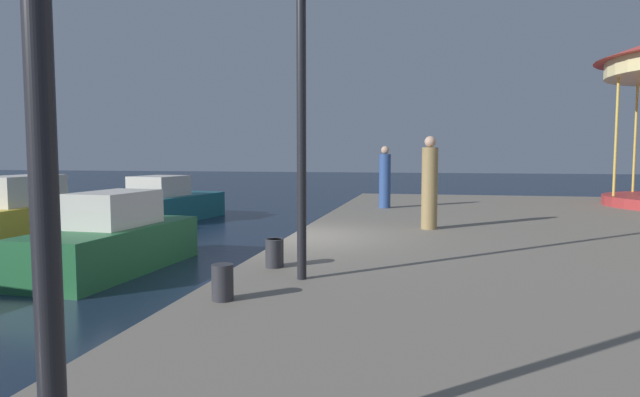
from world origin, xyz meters
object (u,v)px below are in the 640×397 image
Objects in this scene: motorboat_green at (114,241)px; bollard_south at (223,282)px; motorboat_teal at (170,203)px; person_far_corner at (385,179)px; motorboat_yellow at (34,216)px; lamp_post_mid_promenade at (301,57)px; bollard_center at (274,253)px; bollard_north at (275,253)px; person_by_the_water at (430,185)px.

motorboat_green is 6.09m from bollard_south.
person_far_corner is (7.97, -2.09, 1.04)m from motorboat_teal.
motorboat_yellow is 1.29× the size of lamp_post_mid_promenade.
motorboat_yellow is 9.96m from person_far_corner.
bollard_center is 0.22× the size of person_far_corner.
bollard_south and bollard_center have the same top height.
lamp_post_mid_promenade is at bearing -91.61° from person_far_corner.
bollard_north is at bearing -31.80° from motorboat_green.
person_by_the_water reaches higher than motorboat_teal.
motorboat_teal is 0.99× the size of motorboat_green.
motorboat_yellow is at bearing 146.17° from bollard_north.
bollard_north is at bearing 88.37° from bollard_center.
person_by_the_water is (1.58, 5.13, -1.87)m from lamp_post_mid_promenade.
motorboat_green is 2.18× the size of person_by_the_water.
lamp_post_mid_promenade is 2.92m from bollard_south.
motorboat_green reaches higher than bollard_north.
person_by_the_water is at bearing -34.92° from motorboat_teal.
lamp_post_mid_promenade reaches higher than motorboat_green.
bollard_south is 0.22× the size of person_far_corner.
motorboat_yellow is 10.41m from bollard_center.
lamp_post_mid_promenade is 10.19× the size of bollard_north.
motorboat_teal is at bearing 123.57° from lamp_post_mid_promenade.
motorboat_green is 10.78× the size of bollard_north.
motorboat_teal is 5.34m from motorboat_yellow.
person_by_the_water is (6.32, 1.84, 1.11)m from motorboat_green.
motorboat_teal is 10.71× the size of bollard_north.
person_far_corner is at bearing 85.28° from bollard_south.
motorboat_green is 6.68m from person_by_the_water.
lamp_post_mid_promenade is at bearing -56.43° from motorboat_teal.
person_far_corner is (0.88, 10.69, 0.66)m from bollard_south.
lamp_post_mid_promenade is (4.74, -3.29, 2.99)m from motorboat_green.
lamp_post_mid_promenade reaches higher than bollard_north.
motorboat_yellow is 2.86× the size of person_far_corner.
motorboat_green is 1.06× the size of lamp_post_mid_promenade.
motorboat_yellow is at bearing 145.87° from bollard_center.
bollard_center is (-0.00, -0.06, 0.00)m from bollard_north.
lamp_post_mid_promenade is at bearing -48.49° from bollard_center.
person_by_the_water is at bearing -7.11° from motorboat_yellow.
bollard_center is (-0.56, 0.63, -2.61)m from lamp_post_mid_promenade.
bollard_north is 8.89m from person_far_corner.
motorboat_green is at bearing 148.20° from bollard_north.
lamp_post_mid_promenade is 9.72m from person_far_corner.
motorboat_yellow is 13.13× the size of bollard_north.
bollard_south and bollard_north have the same top height.
person_far_corner is at bearing -14.68° from motorboat_teal.
motorboat_yellow is at bearing -105.97° from motorboat_teal.
person_by_the_water is at bearing 64.29° from bollard_north.
motorboat_green is 8.06m from person_far_corner.
lamp_post_mid_promenade reaches higher than motorboat_yellow.
bollard_north is at bearing -56.78° from motorboat_teal.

